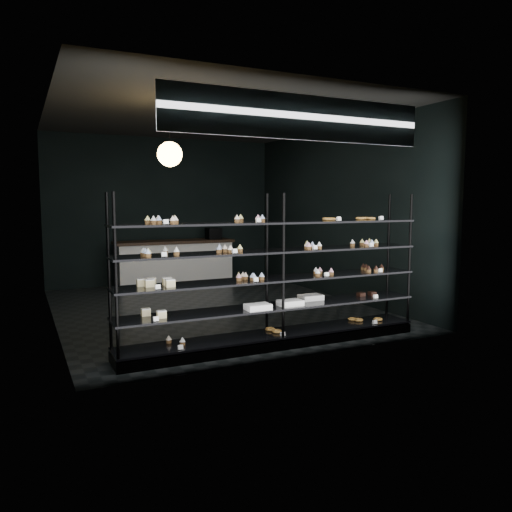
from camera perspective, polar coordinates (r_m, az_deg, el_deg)
name	(u,v)px	position (r m, az deg, el deg)	size (l,w,h in m)	color
room	(211,214)	(8.41, -5.19, 4.79)	(5.01, 6.01, 3.20)	black
display_shelf	(273,297)	(6.24, 1.91, -4.65)	(4.00, 0.50, 1.91)	black
signage	(301,117)	(5.83, 5.13, 15.50)	(3.30, 0.05, 0.50)	#0D0B3A
pendant_lamp	(170,154)	(7.02, -9.83, 11.40)	(0.34, 0.34, 0.90)	black
service_counter	(175,262)	(10.90, -9.21, -0.73)	(2.54, 0.65, 1.23)	beige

